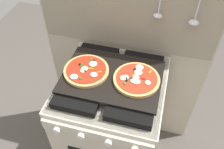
{
  "coord_description": "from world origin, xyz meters",
  "views": [
    {
      "loc": [
        0.24,
        -0.88,
        1.87
      ],
      "look_at": [
        0.0,
        0.0,
        0.93
      ],
      "focal_mm": 38.78,
      "sensor_mm": 36.0,
      "label": 1
    }
  ],
  "objects_px": {
    "pizza_left": "(86,70)",
    "pizza_right": "(136,79)",
    "baking_tray": "(112,77)",
    "stove": "(112,123)"
  },
  "relations": [
    {
      "from": "stove",
      "to": "pizza_right",
      "type": "distance_m",
      "value": 0.5
    },
    {
      "from": "pizza_left",
      "to": "pizza_right",
      "type": "bearing_deg",
      "value": 1.82
    },
    {
      "from": "baking_tray",
      "to": "pizza_right",
      "type": "height_order",
      "value": "pizza_right"
    },
    {
      "from": "baking_tray",
      "to": "pizza_left",
      "type": "xyz_separation_m",
      "value": [
        -0.14,
        -0.01,
        0.02
      ]
    },
    {
      "from": "stove",
      "to": "pizza_right",
      "type": "relative_size",
      "value": 3.6
    },
    {
      "from": "pizza_left",
      "to": "pizza_right",
      "type": "height_order",
      "value": "same"
    },
    {
      "from": "stove",
      "to": "baking_tray",
      "type": "bearing_deg",
      "value": 90.0
    },
    {
      "from": "stove",
      "to": "baking_tray",
      "type": "distance_m",
      "value": 0.46
    },
    {
      "from": "pizza_left",
      "to": "pizza_right",
      "type": "distance_m",
      "value": 0.28
    },
    {
      "from": "stove",
      "to": "pizza_left",
      "type": "height_order",
      "value": "pizza_left"
    }
  ]
}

